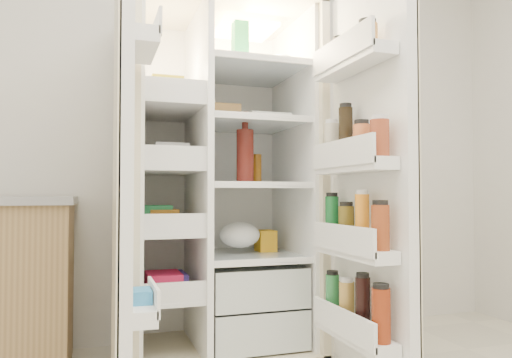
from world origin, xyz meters
name	(u,v)px	position (x,y,z in m)	size (l,w,h in m)	color
wall_back	(200,108)	(0.00, 2.00, 1.35)	(4.00, 0.02, 2.70)	silver
refrigerator	(219,212)	(0.03, 1.65, 0.74)	(0.92, 0.70, 1.80)	beige
freezer_door	(124,179)	(-0.48, 1.05, 0.89)	(0.15, 0.40, 1.72)	white
fridge_door	(367,185)	(0.50, 0.96, 0.87)	(0.17, 0.58, 1.72)	white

